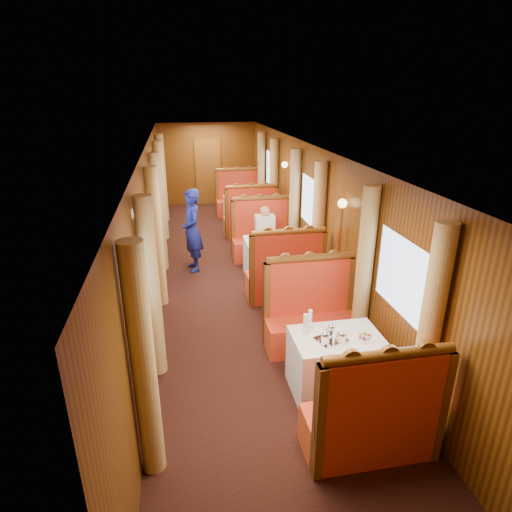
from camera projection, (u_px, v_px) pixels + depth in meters
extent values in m
cube|color=brown|center=(208.00, 172.00, 13.45)|extent=(0.80, 0.04, 2.00)
cube|color=white|center=(335.00, 363.00, 5.14)|extent=(1.05, 0.72, 0.75)
cube|color=#B31315|center=(367.00, 431.00, 4.33)|extent=(1.30, 0.55, 0.45)
cube|color=#B31315|center=(384.00, 395.00, 3.90)|extent=(1.30, 0.12, 0.80)
cylinder|color=brown|center=(389.00, 354.00, 3.74)|extent=(1.23, 0.10, 0.10)
cube|color=#B31315|center=(311.00, 333.00, 6.07)|extent=(1.30, 0.55, 0.45)
cube|color=#B31315|center=(309.00, 287.00, 6.04)|extent=(1.30, 0.12, 0.80)
cylinder|color=brown|center=(310.00, 258.00, 5.87)|extent=(1.23, 0.10, 0.10)
cube|color=white|center=(272.00, 258.00, 8.35)|extent=(1.05, 0.72, 0.75)
cube|color=#B31315|center=(284.00, 285.00, 7.53)|extent=(1.30, 0.55, 0.45)
cube|color=#B31315|center=(288.00, 257.00, 7.11)|extent=(1.30, 0.12, 0.80)
cylinder|color=brown|center=(289.00, 232.00, 6.94)|extent=(1.23, 0.10, 0.10)
cube|color=#B31315|center=(263.00, 248.00, 9.27)|extent=(1.30, 0.55, 0.45)
cube|color=#B31315|center=(261.00, 218.00, 9.24)|extent=(1.30, 0.12, 0.80)
cylinder|color=brown|center=(261.00, 198.00, 9.08)|extent=(1.23, 0.10, 0.10)
cube|color=white|center=(244.00, 211.00, 11.55)|extent=(1.05, 0.72, 0.75)
cube|color=#B31315|center=(250.00, 227.00, 10.73)|extent=(1.30, 0.55, 0.45)
cube|color=#B31315|center=(252.00, 204.00, 10.31)|extent=(1.30, 0.12, 0.80)
cylinder|color=brown|center=(252.00, 186.00, 10.15)|extent=(1.23, 0.10, 0.10)
cube|color=#B31315|center=(239.00, 207.00, 12.47)|extent=(1.30, 0.55, 0.45)
cube|color=#B31315|center=(238.00, 185.00, 12.44)|extent=(1.30, 0.12, 0.80)
cylinder|color=brown|center=(238.00, 169.00, 12.28)|extent=(1.23, 0.10, 0.10)
cube|color=silver|center=(331.00, 339.00, 4.94)|extent=(0.41, 0.35, 0.01)
cylinder|color=white|center=(364.00, 338.00, 4.96)|extent=(0.23, 0.23, 0.01)
cylinder|color=white|center=(305.00, 331.00, 5.05)|extent=(0.08, 0.08, 0.08)
cylinder|color=white|center=(305.00, 321.00, 5.00)|extent=(0.05, 0.05, 0.18)
cylinder|color=white|center=(310.00, 326.00, 5.14)|extent=(0.08, 0.08, 0.08)
cylinder|color=white|center=(310.00, 317.00, 5.09)|extent=(0.05, 0.05, 0.18)
cylinder|color=silver|center=(271.00, 237.00, 8.16)|extent=(0.06, 0.06, 0.14)
cylinder|color=silver|center=(245.00, 194.00, 11.40)|extent=(0.06, 0.06, 0.14)
cylinder|color=tan|center=(143.00, 366.00, 3.78)|extent=(0.22, 0.22, 2.35)
cylinder|color=tan|center=(151.00, 290.00, 5.20)|extent=(0.22, 0.22, 2.35)
cylinder|color=tan|center=(429.00, 335.00, 4.24)|extent=(0.22, 0.22, 2.35)
cylinder|color=tan|center=(364.00, 273.00, 5.67)|extent=(0.22, 0.22, 2.35)
cylinder|color=tan|center=(156.00, 239.00, 6.98)|extent=(0.22, 0.22, 2.35)
cylinder|color=tan|center=(159.00, 213.00, 8.41)|extent=(0.22, 0.22, 2.35)
cylinder|color=tan|center=(318.00, 229.00, 7.45)|extent=(0.22, 0.22, 2.35)
cylinder|color=tan|center=(294.00, 206.00, 8.87)|extent=(0.22, 0.22, 2.35)
cylinder|color=tan|center=(161.00, 191.00, 10.18)|extent=(0.22, 0.22, 2.35)
cylinder|color=tan|center=(162.00, 179.00, 11.61)|extent=(0.22, 0.22, 2.35)
cylinder|color=tan|center=(274.00, 187.00, 10.65)|extent=(0.22, 0.22, 2.35)
cylinder|color=tan|center=(262.00, 175.00, 12.08)|extent=(0.22, 0.22, 2.35)
cylinder|color=#BF8C3F|center=(154.00, 277.00, 6.18)|extent=(0.04, 0.04, 1.85)
sphere|color=#FFD18C|center=(148.00, 213.00, 5.83)|extent=(0.14, 0.14, 0.14)
cylinder|color=#BF8C3F|center=(338.00, 263.00, 6.65)|extent=(0.04, 0.04, 1.85)
sphere|color=#FFD18C|center=(342.00, 203.00, 6.30)|extent=(0.14, 0.14, 0.14)
cylinder|color=#BF8C3F|center=(160.00, 212.00, 9.38)|extent=(0.04, 0.04, 1.85)
sphere|color=#FFD18C|center=(156.00, 169.00, 9.03)|extent=(0.14, 0.14, 0.14)
cylinder|color=#BF8C3F|center=(284.00, 206.00, 9.86)|extent=(0.04, 0.04, 1.85)
sphere|color=#FFD18C|center=(285.00, 165.00, 9.51)|extent=(0.14, 0.14, 0.14)
imported|color=navy|center=(192.00, 231.00, 8.47)|extent=(0.50, 0.67, 1.67)
cube|color=beige|center=(265.00, 228.00, 8.90)|extent=(0.40, 0.24, 0.55)
sphere|color=tan|center=(265.00, 211.00, 8.77)|extent=(0.20, 0.20, 0.20)
cube|color=beige|center=(266.00, 241.00, 8.83)|extent=(0.36, 0.30, 0.14)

